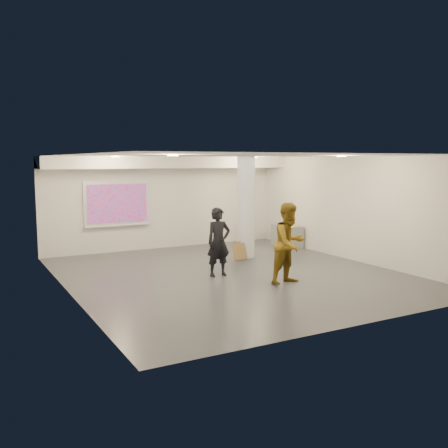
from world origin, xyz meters
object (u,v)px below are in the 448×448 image
column (246,207)px  woman (219,242)px  projection_screen (117,204)px  man (290,243)px  credenza (287,236)px

column → woman: size_ratio=1.75×
woman → column: bearing=45.0°
column → projection_screen: bearing=139.4°
projection_screen → woman: size_ratio=1.22×
projection_screen → woman: bearing=-74.3°
column → man: size_ratio=1.57×
man → credenza: bearing=43.6°
column → credenza: bearing=23.9°
woman → man: 1.84m
column → credenza: column is taller
projection_screen → man: size_ratio=1.10×
credenza → man: (-2.98, -4.22, 0.59)m
column → credenza: size_ratio=2.41×
projection_screen → man: bearing=-68.3°
column → woman: bearing=-136.3°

